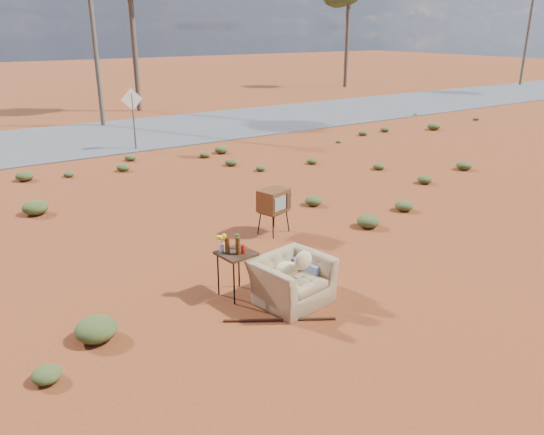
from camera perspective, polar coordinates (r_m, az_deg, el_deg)
ground at (r=9.23m, az=2.92°, el=-7.39°), size 140.00×140.00×0.00m
highway at (r=22.51m, az=-20.66°, el=7.83°), size 140.00×7.00×0.04m
armchair at (r=8.61m, az=2.51°, el=-5.99°), size 1.44×1.08×1.01m
tv_unit at (r=11.27m, az=0.19°, el=1.79°), size 0.72×0.63×0.98m
side_table at (r=8.61m, az=-4.22°, el=-3.60°), size 0.61×0.61×1.08m
rusty_bar at (r=8.21m, az=0.82°, el=-10.91°), size 1.48×0.93×0.05m
road_sign at (r=19.83m, az=-14.77°, el=11.33°), size 0.78×0.06×2.19m
eucalyptus_right at (r=40.77m, az=8.25°, el=22.08°), size 3.20×3.20×7.10m
utility_pole_center at (r=25.03m, az=-18.68°, el=18.71°), size 1.40×0.20×8.00m
utility_pole_east at (r=45.77m, az=25.88°, el=17.90°), size 1.40×0.20×8.00m
scrub_patch at (r=12.40m, az=-12.43°, el=0.15°), size 17.49×8.07×0.33m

